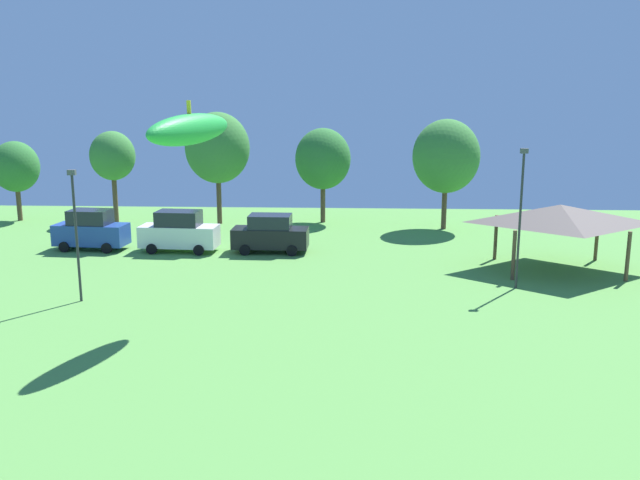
{
  "coord_description": "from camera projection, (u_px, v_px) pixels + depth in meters",
  "views": [
    {
      "loc": [
        0.18,
        3.23,
        9.3
      ],
      "look_at": [
        -0.51,
        17.86,
        6.19
      ],
      "focal_mm": 38.0,
      "sensor_mm": 36.0,
      "label": 1
    }
  ],
  "objects": [
    {
      "name": "kite_flying_4",
      "position": [
        190.0,
        129.0,
        26.48
      ],
      "size": [
        2.97,
        5.63,
        1.83
      ],
      "color": "green"
    },
    {
      "name": "parked_car_leftmost",
      "position": [
        91.0,
        230.0,
        41.68
      ],
      "size": [
        4.52,
        2.25,
        2.5
      ],
      "rotation": [
        0.0,
        0.0,
        -0.08
      ],
      "color": "#234299",
      "rests_on": "ground"
    },
    {
      "name": "parked_car_second_from_left",
      "position": [
        179.0,
        232.0,
        41.15
      ],
      "size": [
        4.79,
        2.22,
        2.52
      ],
      "rotation": [
        0.0,
        0.0,
        -0.06
      ],
      "color": "silver",
      "rests_on": "ground"
    },
    {
      "name": "parked_car_third_from_left",
      "position": [
        270.0,
        234.0,
        40.96
      ],
      "size": [
        4.61,
        2.15,
        2.32
      ],
      "rotation": [
        0.0,
        0.0,
        -0.03
      ],
      "color": "black",
      "rests_on": "ground"
    },
    {
      "name": "park_pavilion",
      "position": [
        560.0,
        214.0,
        36.46
      ],
      "size": [
        7.45,
        5.83,
        3.6
      ],
      "color": "brown",
      "rests_on": "ground"
    },
    {
      "name": "light_post_0",
      "position": [
        76.0,
        228.0,
        30.66
      ],
      "size": [
        0.36,
        0.2,
        6.1
      ],
      "color": "#2D2D33",
      "rests_on": "ground"
    },
    {
      "name": "light_post_1",
      "position": [
        520.0,
        211.0,
        32.7
      ],
      "size": [
        0.36,
        0.2,
        6.88
      ],
      "color": "#2D2D33",
      "rests_on": "ground"
    },
    {
      "name": "treeline_tree_0",
      "position": [
        16.0,
        167.0,
        50.9
      ],
      "size": [
        3.47,
        3.47,
        6.02
      ],
      "color": "brown",
      "rests_on": "ground"
    },
    {
      "name": "treeline_tree_1",
      "position": [
        113.0,
        156.0,
        50.14
      ],
      "size": [
        3.31,
        3.31,
        6.8
      ],
      "color": "brown",
      "rests_on": "ground"
    },
    {
      "name": "treeline_tree_2",
      "position": [
        217.0,
        148.0,
        49.32
      ],
      "size": [
        4.7,
        4.7,
        8.21
      ],
      "color": "brown",
      "rests_on": "ground"
    },
    {
      "name": "treeline_tree_3",
      "position": [
        323.0,
        159.0,
        50.05
      ],
      "size": [
        4.11,
        4.11,
        7.03
      ],
      "color": "brown",
      "rests_on": "ground"
    },
    {
      "name": "treeline_tree_4",
      "position": [
        446.0,
        156.0,
        47.41
      ],
      "size": [
        4.7,
        4.7,
        7.77
      ],
      "color": "brown",
      "rests_on": "ground"
    }
  ]
}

